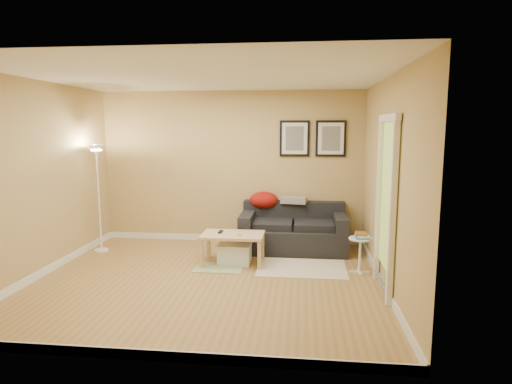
# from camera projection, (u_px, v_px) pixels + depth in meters

# --- Properties ---
(floor) EXTENTS (4.50, 4.50, 0.00)m
(floor) POSITION_uv_depth(u_px,v_px,m) (207.00, 280.00, 5.63)
(floor) COLOR olive
(floor) RESTS_ON ground
(ceiling) EXTENTS (4.50, 4.50, 0.00)m
(ceiling) POSITION_uv_depth(u_px,v_px,m) (204.00, 76.00, 5.25)
(ceiling) COLOR white
(ceiling) RESTS_ON wall_back
(wall_back) EXTENTS (4.50, 0.00, 4.50)m
(wall_back) POSITION_uv_depth(u_px,v_px,m) (231.00, 167.00, 7.40)
(wall_back) COLOR tan
(wall_back) RESTS_ON ground
(wall_front) EXTENTS (4.50, 0.00, 4.50)m
(wall_front) POSITION_uv_depth(u_px,v_px,m) (151.00, 212.00, 3.47)
(wall_front) COLOR tan
(wall_front) RESTS_ON ground
(wall_left) EXTENTS (0.00, 4.00, 4.00)m
(wall_left) POSITION_uv_depth(u_px,v_px,m) (39.00, 179.00, 5.68)
(wall_left) COLOR tan
(wall_left) RESTS_ON ground
(wall_right) EXTENTS (0.00, 4.00, 4.00)m
(wall_right) POSITION_uv_depth(u_px,v_px,m) (388.00, 184.00, 5.20)
(wall_right) COLOR tan
(wall_right) RESTS_ON ground
(baseboard_back) EXTENTS (4.50, 0.02, 0.10)m
(baseboard_back) POSITION_uv_depth(u_px,v_px,m) (232.00, 238.00, 7.58)
(baseboard_back) COLOR white
(baseboard_back) RESTS_ON ground
(baseboard_front) EXTENTS (4.50, 0.02, 0.10)m
(baseboard_front) POSITION_uv_depth(u_px,v_px,m) (156.00, 355.00, 3.66)
(baseboard_front) COLOR white
(baseboard_front) RESTS_ON ground
(baseboard_left) EXTENTS (0.02, 4.00, 0.10)m
(baseboard_left) POSITION_uv_depth(u_px,v_px,m) (46.00, 270.00, 5.86)
(baseboard_left) COLOR white
(baseboard_left) RESTS_ON ground
(baseboard_right) EXTENTS (0.02, 4.00, 0.10)m
(baseboard_right) POSITION_uv_depth(u_px,v_px,m) (383.00, 283.00, 5.38)
(baseboard_right) COLOR white
(baseboard_right) RESTS_ON ground
(sofa) EXTENTS (1.70, 0.90, 0.75)m
(sofa) POSITION_uv_depth(u_px,v_px,m) (293.00, 227.00, 6.96)
(sofa) COLOR black
(sofa) RESTS_ON ground
(red_throw) EXTENTS (0.48, 0.36, 0.28)m
(red_throw) POSITION_uv_depth(u_px,v_px,m) (264.00, 200.00, 7.23)
(red_throw) COLOR maroon
(red_throw) RESTS_ON sofa
(plaid_throw) EXTENTS (0.45, 0.32, 0.10)m
(plaid_throw) POSITION_uv_depth(u_px,v_px,m) (294.00, 200.00, 7.18)
(plaid_throw) COLOR tan
(plaid_throw) RESTS_ON sofa
(framed_print_left) EXTENTS (0.50, 0.04, 0.60)m
(framed_print_left) POSITION_uv_depth(u_px,v_px,m) (295.00, 138.00, 7.19)
(framed_print_left) COLOR black
(framed_print_left) RESTS_ON wall_back
(framed_print_right) EXTENTS (0.50, 0.04, 0.60)m
(framed_print_right) POSITION_uv_depth(u_px,v_px,m) (331.00, 139.00, 7.13)
(framed_print_right) COLOR black
(framed_print_right) RESTS_ON wall_back
(area_rug) EXTENTS (1.25, 0.85, 0.01)m
(area_rug) POSITION_uv_depth(u_px,v_px,m) (302.00, 268.00, 6.09)
(area_rug) COLOR beige
(area_rug) RESTS_ON ground
(green_runner) EXTENTS (0.70, 0.50, 0.01)m
(green_runner) POSITION_uv_depth(u_px,v_px,m) (219.00, 267.00, 6.12)
(green_runner) COLOR #668C4C
(green_runner) RESTS_ON ground
(coffee_table) EXTENTS (1.03, 0.82, 0.45)m
(coffee_table) POSITION_uv_depth(u_px,v_px,m) (233.00, 249.00, 6.28)
(coffee_table) COLOR tan
(coffee_table) RESTS_ON ground
(remote_control) EXTENTS (0.05, 0.16, 0.02)m
(remote_control) POSITION_uv_depth(u_px,v_px,m) (221.00, 232.00, 6.32)
(remote_control) COLOR black
(remote_control) RESTS_ON coffee_table
(tape_roll) EXTENTS (0.07, 0.07, 0.03)m
(tape_roll) POSITION_uv_depth(u_px,v_px,m) (239.00, 235.00, 6.13)
(tape_roll) COLOR yellow
(tape_roll) RESTS_ON coffee_table
(storage_bin) EXTENTS (0.48, 0.35, 0.30)m
(storage_bin) POSITION_uv_depth(u_px,v_px,m) (235.00, 254.00, 6.29)
(storage_bin) COLOR white
(storage_bin) RESTS_ON ground
(side_table) EXTENTS (0.32, 0.32, 0.49)m
(side_table) POSITION_uv_depth(u_px,v_px,m) (360.00, 255.00, 5.88)
(side_table) COLOR white
(side_table) RESTS_ON ground
(book_stack) EXTENTS (0.22, 0.27, 0.07)m
(book_stack) POSITION_uv_depth(u_px,v_px,m) (362.00, 235.00, 5.85)
(book_stack) COLOR teal
(book_stack) RESTS_ON side_table
(floor_lamp) EXTENTS (0.22, 0.22, 1.72)m
(floor_lamp) POSITION_uv_depth(u_px,v_px,m) (99.00, 201.00, 6.84)
(floor_lamp) COLOR white
(floor_lamp) RESTS_ON ground
(doorway) EXTENTS (0.12, 1.01, 2.13)m
(doorway) POSITION_uv_depth(u_px,v_px,m) (385.00, 209.00, 5.10)
(doorway) COLOR white
(doorway) RESTS_ON ground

